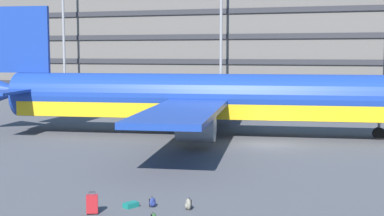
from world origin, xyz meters
The scene contains 8 objects.
ground_plane centered at (0.00, 0.00, 0.00)m, with size 600.00×600.00×0.00m, color #4C4C51.
terminal_structure centered at (0.00, 43.95, 8.63)m, with size 130.12×17.55×17.25m.
airliner centered at (-5.01, 2.89, 2.85)m, with size 38.26×31.09×10.15m.
light_mast_left centered at (-10.89, 30.85, 13.12)m, with size 1.80×0.50×22.83m.
suitcase_laid_flat centered at (-3.10, -16.89, 0.10)m, with size 0.61×0.71×0.21m.
suitcase_black centered at (-4.22, -18.20, 0.42)m, with size 0.53×0.43×0.89m.
backpack_purple centered at (-2.23, -16.62, 0.20)m, with size 0.29×0.39×0.46m.
backpack_teal centered at (-0.70, -16.55, 0.23)m, with size 0.38×0.40×0.53m.
Camera 1 is at (5.64, -37.01, 6.46)m, focal length 49.99 mm.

